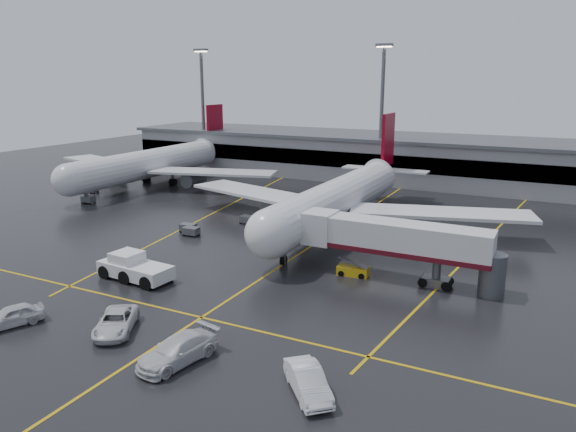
% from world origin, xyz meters
% --- Properties ---
extents(ground, '(220.00, 220.00, 0.00)m').
position_xyz_m(ground, '(0.00, 0.00, 0.00)').
color(ground, black).
rests_on(ground, ground).
extents(apron_line_centre, '(0.25, 90.00, 0.02)m').
position_xyz_m(apron_line_centre, '(0.00, 0.00, 0.01)').
color(apron_line_centre, gold).
rests_on(apron_line_centre, ground).
extents(apron_line_stop, '(60.00, 0.25, 0.02)m').
position_xyz_m(apron_line_stop, '(0.00, -22.00, 0.01)').
color(apron_line_stop, gold).
rests_on(apron_line_stop, ground).
extents(apron_line_left, '(9.99, 69.35, 0.02)m').
position_xyz_m(apron_line_left, '(-20.00, 10.00, 0.01)').
color(apron_line_left, gold).
rests_on(apron_line_left, ground).
extents(apron_line_right, '(7.57, 69.64, 0.02)m').
position_xyz_m(apron_line_right, '(18.00, 10.00, 0.01)').
color(apron_line_right, gold).
rests_on(apron_line_right, ground).
extents(terminal, '(122.00, 19.00, 8.60)m').
position_xyz_m(terminal, '(0.00, 47.93, 4.32)').
color(terminal, gray).
rests_on(terminal, ground).
extents(light_mast_left, '(3.00, 1.20, 25.45)m').
position_xyz_m(light_mast_left, '(-45.00, 42.00, 14.47)').
color(light_mast_left, '#595B60').
rests_on(light_mast_left, ground).
extents(light_mast_mid, '(3.00, 1.20, 25.45)m').
position_xyz_m(light_mast_mid, '(-5.00, 42.00, 14.47)').
color(light_mast_mid, '#595B60').
rests_on(light_mast_mid, ground).
extents(main_airliner, '(48.80, 45.60, 14.10)m').
position_xyz_m(main_airliner, '(0.00, 9.70, 4.21)').
color(main_airliner, silver).
rests_on(main_airliner, ground).
extents(second_airliner, '(48.80, 45.60, 14.10)m').
position_xyz_m(second_airliner, '(-42.00, 21.70, 4.21)').
color(second_airliner, silver).
rests_on(second_airliner, ground).
extents(jet_bridge, '(19.90, 3.40, 6.05)m').
position_xyz_m(jet_bridge, '(11.87, -6.00, 3.93)').
color(jet_bridge, silver).
rests_on(jet_bridge, ground).
extents(pushback_tractor, '(7.98, 3.87, 2.77)m').
position_xyz_m(pushback_tractor, '(-11.26, -17.63, 1.10)').
color(pushback_tractor, white).
rests_on(pushback_tractor, ground).
extents(belt_loader, '(3.26, 1.71, 2.00)m').
position_xyz_m(belt_loader, '(7.85, -6.83, 0.49)').
color(belt_loader, gold).
rests_on(belt_loader, ground).
extents(service_van_a, '(5.17, 6.31, 1.60)m').
position_xyz_m(service_van_a, '(-4.51, -27.12, 0.80)').
color(service_van_a, silver).
rests_on(service_van_a, ground).
extents(service_van_b, '(3.82, 6.77, 1.85)m').
position_xyz_m(service_van_b, '(2.88, -28.74, 0.92)').
color(service_van_b, silver).
rests_on(service_van_b, ground).
extents(service_van_c, '(4.95, 5.17, 1.75)m').
position_xyz_m(service_van_c, '(12.70, -28.18, 0.87)').
color(service_van_c, white).
rests_on(service_van_c, ground).
extents(service_van_d, '(3.81, 5.33, 1.69)m').
position_xyz_m(service_van_d, '(-12.75, -30.14, 0.84)').
color(service_van_d, silver).
rests_on(service_van_d, ground).
extents(baggage_cart_a, '(2.09, 1.44, 1.12)m').
position_xyz_m(baggage_cart_a, '(-15.51, -2.63, 0.63)').
color(baggage_cart_a, '#595B60').
rests_on(baggage_cart_a, ground).
extents(baggage_cart_b, '(2.14, 1.53, 1.12)m').
position_xyz_m(baggage_cart_b, '(-16.86, -1.47, 0.63)').
color(baggage_cart_b, '#595B60').
rests_on(baggage_cart_b, ground).
extents(baggage_cart_c, '(2.14, 1.53, 1.12)m').
position_xyz_m(baggage_cart_c, '(-12.09, 5.58, 0.63)').
color(baggage_cart_c, '#595B60').
rests_on(baggage_cart_c, ground).
extents(baggage_cart_d, '(2.01, 1.32, 1.12)m').
position_xyz_m(baggage_cart_d, '(-47.06, 11.10, 0.63)').
color(baggage_cart_d, '#595B60').
rests_on(baggage_cart_d, ground).
extents(baggage_cart_e, '(2.06, 1.39, 1.12)m').
position_xyz_m(baggage_cart_e, '(-41.46, 4.93, 0.63)').
color(baggage_cart_e, '#595B60').
rests_on(baggage_cart_e, ground).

